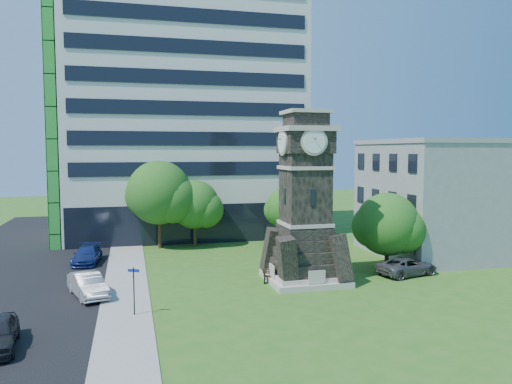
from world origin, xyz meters
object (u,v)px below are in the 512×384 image
object	(u,v)px
car_street_mid	(88,285)
street_sign	(134,286)
car_east_lot	(407,266)
clock_tower	(305,208)
car_street_north	(87,255)
park_bench	(276,275)

from	to	relation	value
car_street_mid	street_sign	distance (m)	5.49
car_street_mid	car_east_lot	xyz separation A→B (m)	(22.97, -0.06, -0.10)
car_east_lot	clock_tower	bearing A→B (deg)	74.64
car_street_north	park_bench	size ratio (longest dim) A/B	2.62
car_street_north	car_east_lot	size ratio (longest dim) A/B	1.02
park_bench	street_sign	bearing A→B (deg)	-134.64
park_bench	street_sign	distance (m)	11.14
car_street_mid	car_east_lot	bearing A→B (deg)	-19.06
clock_tower	car_street_mid	bearing A→B (deg)	-179.25
car_street_north	clock_tower	bearing A→B (deg)	-26.78
clock_tower	car_east_lot	distance (m)	9.35
car_street_mid	street_sign	size ratio (longest dim) A/B	1.67
street_sign	car_street_north	bearing A→B (deg)	127.95
car_street_mid	car_street_north	bearing A→B (deg)	75.82
clock_tower	car_street_mid	world-z (taller)	clock_tower
car_street_north	car_east_lot	distance (m)	25.89
clock_tower	car_street_mid	size ratio (longest dim) A/B	2.64
car_east_lot	street_sign	xyz separation A→B (m)	(-20.12, -4.53, 1.07)
car_east_lot	park_bench	world-z (taller)	car_east_lot
clock_tower	car_east_lot	xyz separation A→B (m)	(8.13, -0.25, -4.61)
clock_tower	street_sign	bearing A→B (deg)	-158.24
street_sign	car_east_lot	bearing A→B (deg)	36.52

